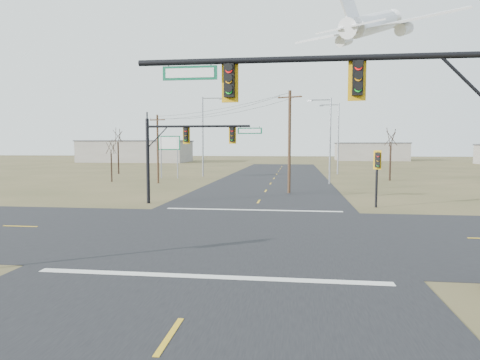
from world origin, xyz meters
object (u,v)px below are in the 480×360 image
object	(u,v)px
highway_sign	(169,148)
bare_tree_a	(111,147)
mast_arm_far	(188,142)
streetlight_b	(337,135)
utility_pole_far	(158,147)
bare_tree_b	(118,135)
pedestal_signal_ne	(377,165)
bare_tree_c	(391,137)
mast_arm_near	(372,107)
streetlight_a	(328,136)
streetlight_c	(204,132)
utility_pole_near	(289,140)

from	to	relation	value
highway_sign	bare_tree_a	size ratio (longest dim) A/B	1.06
mast_arm_far	bare_tree_a	size ratio (longest dim) A/B	1.63
streetlight_b	bare_tree_a	size ratio (longest dim) A/B	1.99
utility_pole_far	bare_tree_b	world-z (taller)	utility_pole_far
mast_arm_far	utility_pole_far	size ratio (longest dim) A/B	1.11
pedestal_signal_ne	bare_tree_c	bearing A→B (deg)	99.66
mast_arm_near	bare_tree_a	world-z (taller)	mast_arm_near
streetlight_a	streetlight_c	distance (m)	19.36
utility_pole_near	bare_tree_c	distance (m)	20.27
utility_pole_far	streetlight_a	bearing A→B (deg)	4.12
utility_pole_far	streetlight_b	bearing A→B (deg)	39.75
utility_pole_far	streetlight_c	world-z (taller)	streetlight_c
utility_pole_far	bare_tree_b	bearing A→B (deg)	126.95
utility_pole_far	streetlight_b	size ratio (longest dim) A/B	0.74
bare_tree_b	streetlight_c	bearing A→B (deg)	-14.25
utility_pole_near	bare_tree_a	bearing A→B (deg)	155.57
bare_tree_a	pedestal_signal_ne	bearing A→B (deg)	-33.31
utility_pole_near	highway_sign	distance (m)	23.21
highway_sign	streetlight_b	world-z (taller)	streetlight_b
pedestal_signal_ne	streetlight_b	xyz separation A→B (m)	(0.44, 35.64, 3.04)
mast_arm_near	bare_tree_c	distance (m)	43.05
streetlight_c	pedestal_signal_ne	bearing A→B (deg)	-59.51
mast_arm_far	streetlight_b	world-z (taller)	streetlight_b
utility_pole_near	streetlight_b	world-z (taller)	streetlight_b
mast_arm_far	utility_pole_far	xyz separation A→B (m)	(-8.00, 17.04, -0.47)
bare_tree_a	streetlight_b	bearing A→B (deg)	31.24
utility_pole_near	streetlight_b	bearing A→B (deg)	76.01
streetlight_a	bare_tree_b	xyz separation A→B (m)	(-31.02, 13.69, 0.57)
streetlight_b	pedestal_signal_ne	bearing A→B (deg)	-95.95
bare_tree_a	mast_arm_far	bearing A→B (deg)	-51.95
pedestal_signal_ne	streetlight_b	bearing A→B (deg)	112.86
bare_tree_a	utility_pole_near	bearing A→B (deg)	-24.43
mast_arm_near	streetlight_c	bearing A→B (deg)	112.20
utility_pole_near	highway_sign	xyz separation A→B (m)	(-16.38, 16.43, -0.82)
mast_arm_far	utility_pole_far	distance (m)	18.83
streetlight_c	bare_tree_c	distance (m)	25.05
mast_arm_near	streetlight_c	distance (m)	48.50
utility_pole_near	streetlight_c	distance (m)	23.60
pedestal_signal_ne	streetlight_b	distance (m)	35.78
mast_arm_far	streetlight_c	xyz separation A→B (m)	(-4.88, 28.47, 1.66)
streetlight_b	streetlight_c	world-z (taller)	streetlight_c
streetlight_b	bare_tree_b	distance (m)	33.69
pedestal_signal_ne	highway_sign	distance (m)	33.76
pedestal_signal_ne	utility_pole_far	size ratio (longest dim) A/B	0.51
bare_tree_b	mast_arm_far	bearing A→B (deg)	-58.94
utility_pole_far	bare_tree_a	bearing A→B (deg)	169.28
bare_tree_b	bare_tree_c	size ratio (longest dim) A/B	1.08
highway_sign	bare_tree_b	size ratio (longest dim) A/B	0.75
utility_pole_near	bare_tree_c	world-z (taller)	utility_pole_near
mast_arm_far	bare_tree_c	distance (m)	31.45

